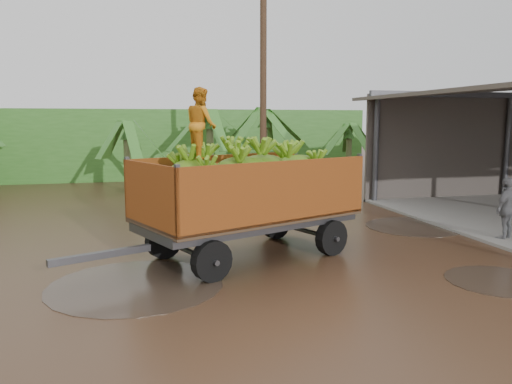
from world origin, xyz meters
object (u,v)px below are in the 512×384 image
Objects in this scene: banana_trailer at (248,193)px; man_grey at (507,209)px; man_blue at (333,204)px; utility_pole at (263,81)px.

man_grey is at bearing -23.91° from banana_trailer.
man_blue is at bearing 2.95° from banana_trailer.
banana_trailer reaches higher than man_blue.
banana_trailer is at bearing 14.82° from man_blue.
banana_trailer is 6.68m from man_grey.
banana_trailer reaches higher than man_grey.
utility_pole is at bearing -82.53° from man_grey.
man_blue is at bearing -87.05° from utility_pole.
utility_pole reaches higher than man_blue.
utility_pole reaches higher than banana_trailer.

